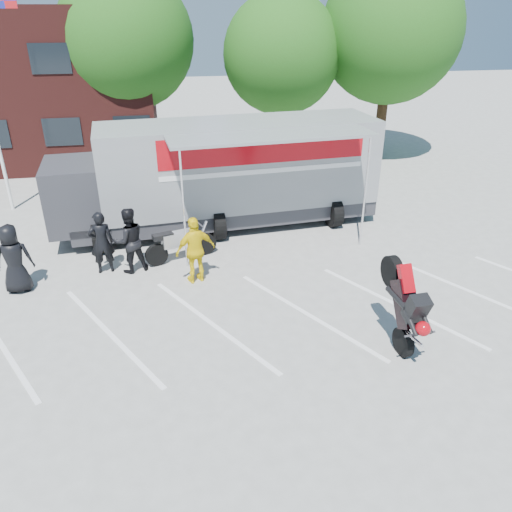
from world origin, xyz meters
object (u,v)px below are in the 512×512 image
object	(u,v)px
tree_left	(126,40)
parked_motorcycle	(182,259)
tree_mid	(282,54)
stunt_bike_rider	(386,335)
spectator_leather_a	(14,259)
spectator_leather_b	(102,242)
spectator_hivis	(195,250)
transporter_truck	(227,225)
spectator_leather_c	(129,240)
tree_right	(391,32)

from	to	relation	value
tree_left	parked_motorcycle	size ratio (longest dim) A/B	3.78
tree_mid	stunt_bike_rider	world-z (taller)	tree_mid
tree_left	spectator_leather_a	world-z (taller)	tree_left
tree_left	stunt_bike_rider	bearing A→B (deg)	-69.11
spectator_leather_b	spectator_hivis	bearing A→B (deg)	149.33
transporter_truck	spectator_leather_c	distance (m)	4.39
spectator_leather_b	transporter_truck	bearing A→B (deg)	-152.93
tree_right	parked_motorcycle	bearing A→B (deg)	-136.24
spectator_leather_b	spectator_leather_c	world-z (taller)	spectator_leather_c
tree_left	tree_right	xyz separation A→B (m)	(12.00, -1.50, 0.31)
stunt_bike_rider	spectator_leather_a	distance (m)	9.70
spectator_hivis	spectator_leather_b	bearing A→B (deg)	-39.41
tree_right	spectator_leather_b	distance (m)	16.98
tree_mid	stunt_bike_rider	xyz separation A→B (m)	(-0.82, -15.20, -4.94)
tree_right	spectator_leather_b	xyz separation A→B (m)	(-12.56, -10.29, -4.95)
tree_right	tree_mid	bearing A→B (deg)	174.29
tree_left	tree_right	world-z (taller)	tree_right
tree_left	spectator_leather_a	distance (m)	13.60
tree_right	parked_motorcycle	xyz separation A→B (m)	(-10.34, -9.90, -5.88)
tree_left	spectator_leather_b	distance (m)	12.68
tree_right	transporter_truck	xyz separation A→B (m)	(-8.67, -7.45, -5.88)
spectator_hivis	spectator_leather_c	bearing A→B (deg)	-45.23
tree_left	spectator_leather_c	bearing A→B (deg)	-89.01
stunt_bike_rider	tree_right	bearing A→B (deg)	64.04
tree_left	parked_motorcycle	bearing A→B (deg)	-81.72
stunt_bike_rider	spectator_hivis	world-z (taller)	spectator_hivis
tree_mid	transporter_truck	bearing A→B (deg)	-114.76
tree_right	transporter_truck	size ratio (longest dim) A/B	0.81
tree_left	parked_motorcycle	world-z (taller)	tree_left
tree_mid	tree_right	bearing A→B (deg)	-5.71
spectator_leather_a	spectator_hivis	world-z (taller)	spectator_hivis
tree_mid	stunt_bike_rider	bearing A→B (deg)	-93.08
parked_motorcycle	transporter_truck	bearing A→B (deg)	-53.12
spectator_leather_a	spectator_leather_b	world-z (taller)	spectator_leather_a
tree_left	stunt_bike_rider	distance (m)	18.21
parked_motorcycle	spectator_hivis	size ratio (longest dim) A/B	1.20
spectator_leather_a	tree_mid	bearing A→B (deg)	-135.43
tree_left	tree_right	distance (m)	12.10
tree_left	tree_right	bearing A→B (deg)	-7.13
parked_motorcycle	spectator_hivis	world-z (taller)	spectator_hivis
spectator_leather_c	spectator_hivis	world-z (taller)	spectator_leather_c
tree_left	spectator_hivis	distance (m)	13.77
tree_right	tree_left	bearing A→B (deg)	172.87
tree_left	spectator_hivis	bearing A→B (deg)	-81.07
tree_right	stunt_bike_rider	size ratio (longest dim) A/B	4.08
transporter_truck	spectator_leather_a	distance (m)	7.09
tree_left	spectator_leather_b	xyz separation A→B (m)	(-0.56, -11.79, -4.64)
spectator_leather_c	spectator_hivis	bearing A→B (deg)	131.99
spectator_leather_b	stunt_bike_rider	bearing A→B (deg)	137.82
tree_left	parked_motorcycle	xyz separation A→B (m)	(1.66, -11.40, -5.57)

